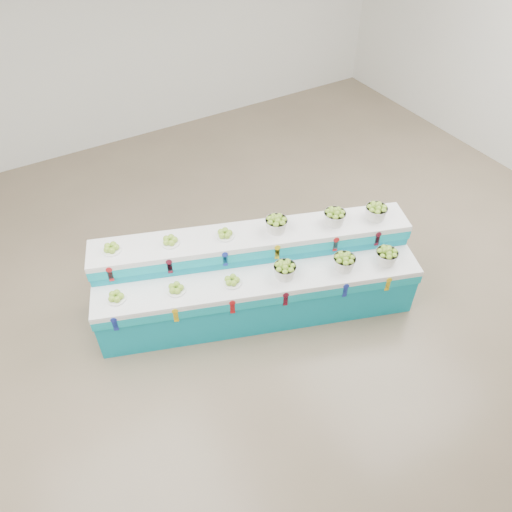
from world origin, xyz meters
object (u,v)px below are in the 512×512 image
plate_upper_mid (170,240)px  basket_upper_right (376,211)px  display_stand (256,277)px  basket_lower_left (285,270)px

plate_upper_mid → basket_upper_right: (2.35, -0.83, 0.05)m
display_stand → basket_lower_left: 0.49m
basket_lower_left → plate_upper_mid: (-1.02, 0.86, 0.25)m
display_stand → basket_upper_right: 1.66m
basket_lower_left → basket_upper_right: basket_upper_right is taller
basket_lower_left → plate_upper_mid: plate_upper_mid is taller
plate_upper_mid → basket_upper_right: bearing=-19.4°
display_stand → basket_upper_right: bearing=8.8°
display_stand → basket_upper_right: (1.52, -0.28, 0.61)m
basket_lower_left → plate_upper_mid: size_ratio=1.21×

